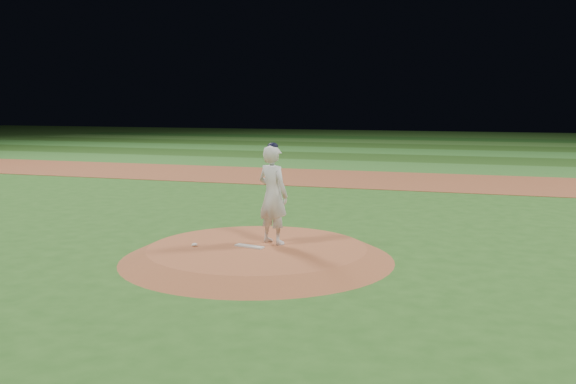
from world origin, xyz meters
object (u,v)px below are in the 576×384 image
Objects in this scene: pitchers_mound at (257,253)px; pitcher_on_mound at (273,194)px; rosin_bag at (195,245)px; pitching_rubber at (249,246)px.

pitcher_on_mound reaches higher than pitchers_mound.
rosin_bag is at bearing -164.52° from pitchers_mound.
pitching_rubber is (-0.14, -0.07, 0.14)m from pitchers_mound.
pitchers_mound is at bearing 37.91° from pitching_rubber.
pitchers_mound is 8.76× the size of pitching_rubber.
pitcher_on_mound is (1.42, 0.76, 0.99)m from rosin_bag.
pitchers_mound is at bearing 15.48° from rosin_bag.
rosin_bag is 1.89m from pitcher_on_mound.
pitcher_on_mound is (0.33, 0.48, 1.01)m from pitching_rubber.
pitching_rubber is at bearing 14.09° from rosin_bag.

